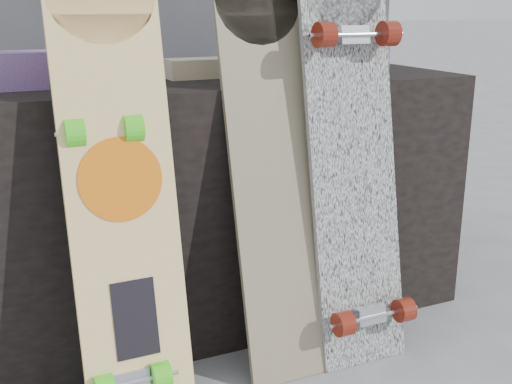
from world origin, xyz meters
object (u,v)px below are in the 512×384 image
vendor_table (214,199)px  skateboard_dark (112,231)px  longboard_celtic (272,155)px  longboard_cascadia (353,145)px  longboard_geisha (119,172)px

vendor_table → skateboard_dark: (-0.42, -0.40, 0.08)m
longboard_celtic → skateboard_dark: bearing=-174.2°
vendor_table → skateboard_dark: size_ratio=1.70×
longboard_celtic → longboard_cascadia: bearing=-11.2°
vendor_table → longboard_celtic: 0.42m
skateboard_dark → longboard_celtic: bearing=5.8°
vendor_table → longboard_cascadia: (0.28, -0.40, 0.24)m
vendor_table → longboard_cascadia: longboard_cascadia is taller
longboard_geisha → longboard_celtic: (0.44, 0.06, -0.01)m
longboard_cascadia → skateboard_dark: size_ratio=1.30×
longboard_cascadia → longboard_geisha: bearing=-179.0°
longboard_geisha → skateboard_dark: longboard_geisha is taller
longboard_geisha → skateboard_dark: (-0.02, 0.01, -0.15)m
vendor_table → longboard_geisha: (-0.40, -0.41, 0.23)m
vendor_table → longboard_cascadia: size_ratio=1.31×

